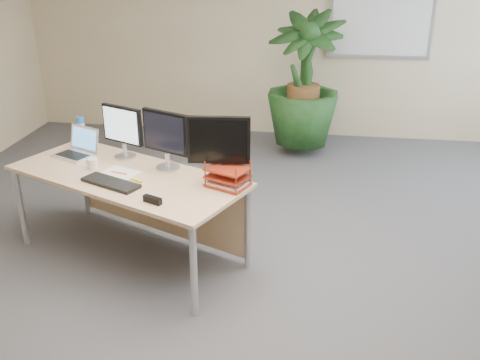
# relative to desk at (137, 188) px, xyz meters

# --- Properties ---
(floor) EXTENTS (8.00, 8.00, 0.00)m
(floor) POSITION_rel_desk_xyz_m (0.97, -0.67, -0.59)
(floor) COLOR #444449
(floor) RESTS_ON ground
(back_wall) EXTENTS (7.00, 0.04, 2.70)m
(back_wall) POSITION_rel_desk_xyz_m (0.97, 3.33, 0.76)
(back_wall) COLOR #C3AE8A
(back_wall) RESTS_ON floor
(whiteboard) EXTENTS (1.30, 0.04, 0.95)m
(whiteboard) POSITION_rel_desk_xyz_m (2.17, 3.30, 0.96)
(whiteboard) COLOR silver
(whiteboard) RESTS_ON back_wall
(desk) EXTENTS (2.11, 1.54, 0.75)m
(desk) POSITION_rel_desk_xyz_m (0.00, 0.00, 0.00)
(desk) COLOR tan
(desk) RESTS_ON floor
(floor_plant) EXTENTS (1.05, 1.05, 1.50)m
(floor_plant) POSITION_rel_desk_xyz_m (1.27, 2.54, 0.16)
(floor_plant) COLOR #133515
(floor_plant) RESTS_ON floor
(monitor_left) EXTENTS (0.39, 0.20, 0.45)m
(monitor_left) POSITION_rel_desk_xyz_m (-0.17, 0.25, 0.42)
(monitor_left) COLOR silver
(monitor_left) RESTS_ON desk
(monitor_right) EXTENTS (0.41, 0.21, 0.49)m
(monitor_right) POSITION_rel_desk_xyz_m (0.26, 0.06, 0.44)
(monitor_right) COLOR silver
(monitor_right) RESTS_ON desk
(monitor_dark) EXTENTS (0.47, 0.21, 0.53)m
(monitor_dark) POSITION_rel_desk_xyz_m (0.72, -0.14, 0.46)
(monitor_dark) COLOR silver
(monitor_dark) RESTS_ON desk
(laptop) EXTENTS (0.41, 0.39, 0.23)m
(laptop) POSITION_rel_desk_xyz_m (-0.60, 0.27, 0.22)
(laptop) COLOR silver
(laptop) RESTS_ON desk
(keyboard) EXTENTS (0.51, 0.34, 0.03)m
(keyboard) POSITION_rel_desk_xyz_m (-0.09, -0.30, 0.17)
(keyboard) COLOR black
(keyboard) RESTS_ON desk
(coffee_mug) EXTENTS (0.11, 0.08, 0.09)m
(coffee_mug) POSITION_rel_desk_xyz_m (-0.35, -0.03, 0.20)
(coffee_mug) COLOR white
(coffee_mug) RESTS_ON desk
(spiral_notebook) EXTENTS (0.34, 0.30, 0.01)m
(spiral_notebook) POSITION_rel_desk_xyz_m (-0.09, -0.11, 0.16)
(spiral_notebook) COLOR white
(spiral_notebook) RESTS_ON desk
(orange_pen) EXTENTS (0.14, 0.05, 0.01)m
(orange_pen) POSITION_rel_desk_xyz_m (-0.10, -0.12, 0.18)
(orange_pen) COLOR orange
(orange_pen) RESTS_ON spiral_notebook
(yellow_highlighter) EXTENTS (0.12, 0.07, 0.02)m
(yellow_highlighter) POSITION_rel_desk_xyz_m (0.08, -0.22, 0.17)
(yellow_highlighter) COLOR yellow
(yellow_highlighter) RESTS_ON desk
(water_bottle) EXTENTS (0.07, 0.07, 0.26)m
(water_bottle) POSITION_rel_desk_xyz_m (-0.67, 0.51, 0.28)
(water_bottle) COLOR silver
(water_bottle) RESTS_ON desk
(letter_tray) EXTENTS (0.37, 0.33, 0.14)m
(letter_tray) POSITION_rel_desk_xyz_m (0.80, -0.21, 0.22)
(letter_tray) COLOR maroon
(letter_tray) RESTS_ON desk
(stapler) EXTENTS (0.15, 0.10, 0.05)m
(stapler) POSITION_rel_desk_xyz_m (0.32, -0.57, 0.18)
(stapler) COLOR black
(stapler) RESTS_ON desk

